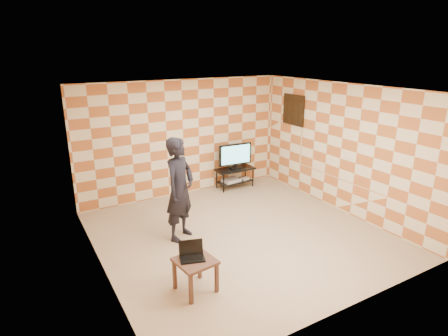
% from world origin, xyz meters
% --- Properties ---
extents(floor, '(5.00, 5.00, 0.00)m').
position_xyz_m(floor, '(0.00, 0.00, 0.00)').
color(floor, tan).
rests_on(floor, ground).
extents(wall_back, '(5.00, 0.02, 2.70)m').
position_xyz_m(wall_back, '(0.00, 2.50, 1.35)').
color(wall_back, beige).
rests_on(wall_back, ground).
extents(wall_front, '(5.00, 0.02, 2.70)m').
position_xyz_m(wall_front, '(0.00, -2.50, 1.35)').
color(wall_front, beige).
rests_on(wall_front, ground).
extents(wall_left, '(0.02, 5.00, 2.70)m').
position_xyz_m(wall_left, '(-2.50, 0.00, 1.35)').
color(wall_left, beige).
rests_on(wall_left, ground).
extents(wall_right, '(0.02, 5.00, 2.70)m').
position_xyz_m(wall_right, '(2.50, 0.00, 1.35)').
color(wall_right, beige).
rests_on(wall_right, ground).
extents(ceiling, '(5.00, 5.00, 0.02)m').
position_xyz_m(ceiling, '(0.00, 0.00, 2.70)').
color(ceiling, white).
rests_on(ceiling, wall_back).
extents(wall_art, '(0.04, 0.72, 0.72)m').
position_xyz_m(wall_art, '(2.47, 1.55, 1.95)').
color(wall_art, black).
rests_on(wall_art, wall_right).
extents(tv_stand, '(0.97, 0.44, 0.50)m').
position_xyz_m(tv_stand, '(1.24, 2.20, 0.37)').
color(tv_stand, black).
rests_on(tv_stand, floor).
extents(tv, '(0.87, 0.18, 0.63)m').
position_xyz_m(tv, '(1.24, 2.19, 0.85)').
color(tv, black).
rests_on(tv, tv_stand).
extents(dvd_player, '(0.46, 0.35, 0.07)m').
position_xyz_m(dvd_player, '(1.13, 2.19, 0.21)').
color(dvd_player, '#B4B4B7').
rests_on(dvd_player, tv_stand).
extents(game_console, '(0.22, 0.17, 0.04)m').
position_xyz_m(game_console, '(1.52, 2.16, 0.19)').
color(game_console, silver).
rests_on(game_console, tv_stand).
extents(side_table, '(0.58, 0.58, 0.50)m').
position_xyz_m(side_table, '(-1.47, -1.12, 0.41)').
color(side_table, '#392118').
rests_on(side_table, floor).
extents(laptop, '(0.41, 0.37, 0.23)m').
position_xyz_m(laptop, '(-1.48, -1.04, 0.55)').
color(laptop, black).
rests_on(laptop, side_table).
extents(person, '(0.83, 0.76, 1.90)m').
position_xyz_m(person, '(-1.00, 0.46, 0.95)').
color(person, black).
rests_on(person, floor).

